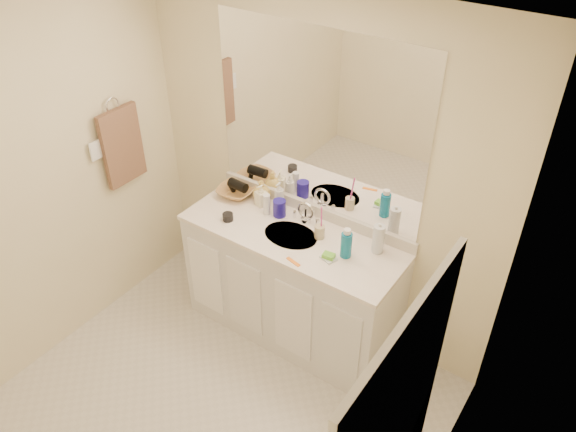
% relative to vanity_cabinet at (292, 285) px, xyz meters
% --- Properties ---
extents(floor, '(2.60, 2.60, 0.00)m').
position_rel_vanity_cabinet_xyz_m(floor, '(0.00, -1.02, -0.42)').
color(floor, beige).
rests_on(floor, ground).
extents(ceiling, '(2.60, 2.60, 0.02)m').
position_rel_vanity_cabinet_xyz_m(ceiling, '(0.00, -1.02, 1.97)').
color(ceiling, white).
rests_on(ceiling, wall_back).
extents(wall_back, '(2.60, 0.02, 2.40)m').
position_rel_vanity_cabinet_xyz_m(wall_back, '(0.00, 0.28, 0.77)').
color(wall_back, '#F2E6BD').
rests_on(wall_back, floor).
extents(wall_left, '(0.02, 2.60, 2.40)m').
position_rel_vanity_cabinet_xyz_m(wall_left, '(-1.30, -1.02, 0.77)').
color(wall_left, '#F2E6BD').
rests_on(wall_left, floor).
extents(wall_right, '(0.02, 2.60, 2.40)m').
position_rel_vanity_cabinet_xyz_m(wall_right, '(1.30, -1.02, 0.77)').
color(wall_right, '#F2E6BD').
rests_on(wall_right, floor).
extents(vanity_cabinet, '(1.50, 0.55, 0.85)m').
position_rel_vanity_cabinet_xyz_m(vanity_cabinet, '(0.00, 0.00, 0.00)').
color(vanity_cabinet, silver).
rests_on(vanity_cabinet, floor).
extents(countertop, '(1.52, 0.57, 0.03)m').
position_rel_vanity_cabinet_xyz_m(countertop, '(0.00, 0.00, 0.44)').
color(countertop, white).
rests_on(countertop, vanity_cabinet).
extents(backsplash, '(1.52, 0.03, 0.08)m').
position_rel_vanity_cabinet_xyz_m(backsplash, '(0.00, 0.26, 0.50)').
color(backsplash, beige).
rests_on(backsplash, countertop).
extents(sink_basin, '(0.37, 0.37, 0.02)m').
position_rel_vanity_cabinet_xyz_m(sink_basin, '(0.00, -0.02, 0.44)').
color(sink_basin, beige).
rests_on(sink_basin, countertop).
extents(faucet, '(0.02, 0.02, 0.11)m').
position_rel_vanity_cabinet_xyz_m(faucet, '(0.00, 0.16, 0.51)').
color(faucet, silver).
rests_on(faucet, countertop).
extents(mirror, '(1.48, 0.01, 1.20)m').
position_rel_vanity_cabinet_xyz_m(mirror, '(0.00, 0.27, 1.14)').
color(mirror, white).
rests_on(mirror, wall_back).
extents(blue_mug, '(0.09, 0.09, 0.12)m').
position_rel_vanity_cabinet_xyz_m(blue_mug, '(-0.19, 0.12, 0.52)').
color(blue_mug, '#1E1591').
rests_on(blue_mug, countertop).
extents(tan_cup, '(0.08, 0.08, 0.09)m').
position_rel_vanity_cabinet_xyz_m(tan_cup, '(0.17, 0.07, 0.50)').
color(tan_cup, '#C6B48C').
rests_on(tan_cup, countertop).
extents(toothbrush, '(0.02, 0.04, 0.20)m').
position_rel_vanity_cabinet_xyz_m(toothbrush, '(0.18, 0.07, 0.60)').
color(toothbrush, '#DD3A99').
rests_on(toothbrush, tan_cup).
extents(mouthwash_bottle, '(0.07, 0.07, 0.17)m').
position_rel_vanity_cabinet_xyz_m(mouthwash_bottle, '(0.40, 0.00, 0.54)').
color(mouthwash_bottle, '#0C6B96').
rests_on(mouthwash_bottle, countertop).
extents(clear_pump_bottle, '(0.10, 0.10, 0.19)m').
position_rel_vanity_cabinet_xyz_m(clear_pump_bottle, '(0.54, 0.15, 0.55)').
color(clear_pump_bottle, silver).
rests_on(clear_pump_bottle, countertop).
extents(soap_dish, '(0.11, 0.10, 0.01)m').
position_rel_vanity_cabinet_xyz_m(soap_dish, '(0.33, -0.09, 0.46)').
color(soap_dish, silver).
rests_on(soap_dish, countertop).
extents(green_soap, '(0.08, 0.06, 0.03)m').
position_rel_vanity_cabinet_xyz_m(green_soap, '(0.33, -0.09, 0.48)').
color(green_soap, '#66C22F').
rests_on(green_soap, soap_dish).
extents(orange_comb, '(0.11, 0.05, 0.00)m').
position_rel_vanity_cabinet_xyz_m(orange_comb, '(0.17, -0.23, 0.46)').
color(orange_comb, orange).
rests_on(orange_comb, countertop).
extents(dark_jar, '(0.07, 0.07, 0.05)m').
position_rel_vanity_cabinet_xyz_m(dark_jar, '(-0.44, -0.12, 0.48)').
color(dark_jar, black).
rests_on(dark_jar, countertop).
extents(extra_white_bottle, '(0.06, 0.06, 0.15)m').
position_rel_vanity_cabinet_xyz_m(extra_white_bottle, '(-0.27, 0.09, 0.53)').
color(extra_white_bottle, white).
rests_on(extra_white_bottle, countertop).
extents(soap_bottle_white, '(0.08, 0.08, 0.20)m').
position_rel_vanity_cabinet_xyz_m(soap_bottle_white, '(-0.25, 0.20, 0.55)').
color(soap_bottle_white, silver).
rests_on(soap_bottle_white, countertop).
extents(soap_bottle_cream, '(0.09, 0.09, 0.16)m').
position_rel_vanity_cabinet_xyz_m(soap_bottle_cream, '(-0.36, 0.15, 0.53)').
color(soap_bottle_cream, '#FAF2CC').
rests_on(soap_bottle_cream, countertop).
extents(soap_bottle_yellow, '(0.16, 0.16, 0.16)m').
position_rel_vanity_cabinet_xyz_m(soap_bottle_yellow, '(-0.40, 0.20, 0.54)').
color(soap_bottle_yellow, '#E1BE57').
rests_on(soap_bottle_yellow, countertop).
extents(wicker_basket, '(0.30, 0.30, 0.06)m').
position_rel_vanity_cabinet_xyz_m(wicker_basket, '(-0.59, 0.15, 0.49)').
color(wicker_basket, '#AF7F46').
rests_on(wicker_basket, countertop).
extents(hair_dryer, '(0.15, 0.08, 0.07)m').
position_rel_vanity_cabinet_xyz_m(hair_dryer, '(-0.57, 0.15, 0.54)').
color(hair_dryer, black).
rests_on(hair_dryer, wicker_basket).
extents(towel_ring, '(0.01, 0.11, 0.11)m').
position_rel_vanity_cabinet_xyz_m(towel_ring, '(-1.27, -0.25, 1.12)').
color(towel_ring, silver).
rests_on(towel_ring, wall_left).
extents(hand_towel, '(0.04, 0.32, 0.55)m').
position_rel_vanity_cabinet_xyz_m(hand_towel, '(-1.25, -0.25, 0.82)').
color(hand_towel, '#4F372A').
rests_on(hand_towel, towel_ring).
extents(switch_plate, '(0.01, 0.08, 0.13)m').
position_rel_vanity_cabinet_xyz_m(switch_plate, '(-1.27, -0.45, 0.88)').
color(switch_plate, white).
rests_on(switch_plate, wall_left).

